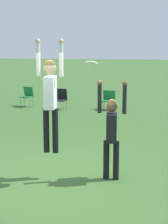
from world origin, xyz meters
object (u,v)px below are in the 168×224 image
object	(u,v)px
person_defending	(112,128)
frisbee	(91,64)
person_jumping	(50,93)
camping_chair_5	(28,95)
camping_chair_1	(60,98)
camping_chair_0	(109,98)

from	to	relation	value
person_defending	frisbee	world-z (taller)	frisbee
person_jumping	camping_chair_5	distance (m)	9.06
frisbee	camping_chair_1	world-z (taller)	frisbee
person_jumping	camping_chair_5	size ratio (longest dim) A/B	2.65
person_jumping	frisbee	xyz separation A→B (m)	(0.81, 0.05, 0.57)
person_jumping	camping_chair_1	world-z (taller)	person_jumping
camping_chair_0	camping_chair_5	xyz separation A→B (m)	(-3.55, 0.09, 0.05)
camping_chair_5	frisbee	bearing A→B (deg)	137.17
camping_chair_0	person_defending	bearing A→B (deg)	100.82
frisbee	camping_chair_0	world-z (taller)	frisbee
person_defending	camping_chair_0	xyz separation A→B (m)	(-1.16, 8.03, -0.58)
person_jumping	person_defending	xyz separation A→B (m)	(1.20, 0.14, -0.68)
camping_chair_0	camping_chair_5	size ratio (longest dim) A/B	0.92
frisbee	camping_chair_5	distance (m)	9.45
camping_chair_5	person_defending	bearing A→B (deg)	139.53
person_defending	camping_chair_5	size ratio (longest dim) A/B	2.34
person_jumping	person_defending	bearing A→B (deg)	-90.00
frisbee	camping_chair_0	distance (m)	8.36
camping_chair_0	frisbee	bearing A→B (deg)	98.01
person_jumping	frisbee	world-z (taller)	person_jumping
camping_chair_0	camping_chair_1	distance (m)	2.00
camping_chair_0	camping_chair_1	xyz separation A→B (m)	(-1.97, -0.33, 0.03)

